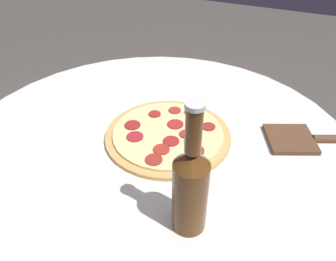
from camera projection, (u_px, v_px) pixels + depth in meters
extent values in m
cylinder|color=silver|center=(157.00, 235.00, 1.05)|extent=(0.09, 0.09, 0.73)
cylinder|color=silver|center=(153.00, 144.00, 0.83)|extent=(1.00, 1.00, 0.02)
cylinder|color=tan|center=(168.00, 135.00, 0.83)|extent=(0.32, 0.32, 0.01)
cylinder|color=beige|center=(168.00, 133.00, 0.82)|extent=(0.28, 0.28, 0.01)
cylinder|color=maroon|center=(135.00, 137.00, 0.80)|extent=(0.04, 0.04, 0.00)
cylinder|color=#A72B27|center=(187.00, 134.00, 0.81)|extent=(0.04, 0.04, 0.00)
cylinder|color=maroon|center=(132.00, 125.00, 0.84)|extent=(0.04, 0.04, 0.00)
cylinder|color=maroon|center=(155.00, 114.00, 0.88)|extent=(0.03, 0.03, 0.00)
cylinder|color=maroon|center=(209.00, 127.00, 0.84)|extent=(0.03, 0.03, 0.00)
cylinder|color=#A42C28|center=(175.00, 110.00, 0.90)|extent=(0.03, 0.03, 0.00)
cylinder|color=maroon|center=(195.00, 151.00, 0.76)|extent=(0.04, 0.04, 0.00)
cylinder|color=#A42E20|center=(161.00, 149.00, 0.76)|extent=(0.04, 0.04, 0.00)
cylinder|color=maroon|center=(171.00, 141.00, 0.79)|extent=(0.04, 0.04, 0.00)
cylinder|color=#A72626|center=(175.00, 124.00, 0.84)|extent=(0.04, 0.04, 0.00)
cylinder|color=maroon|center=(154.00, 160.00, 0.74)|extent=(0.04, 0.04, 0.00)
cylinder|color=maroon|center=(191.00, 112.00, 0.89)|extent=(0.04, 0.04, 0.00)
cylinder|color=maroon|center=(191.00, 141.00, 0.79)|extent=(0.03, 0.03, 0.00)
cylinder|color=#563314|center=(190.00, 197.00, 0.57)|extent=(0.06, 0.06, 0.15)
cone|color=#563314|center=(192.00, 159.00, 0.52)|extent=(0.06, 0.06, 0.03)
cylinder|color=#563314|center=(194.00, 131.00, 0.49)|extent=(0.03, 0.03, 0.08)
cylinder|color=silver|center=(195.00, 105.00, 0.46)|extent=(0.03, 0.03, 0.01)
cube|color=brown|center=(290.00, 139.00, 0.81)|extent=(0.15, 0.15, 0.01)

